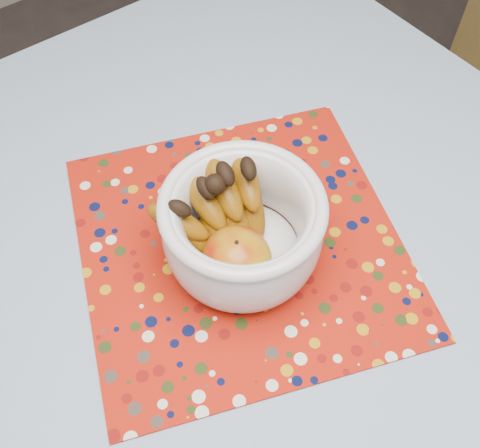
{
  "coord_description": "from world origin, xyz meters",
  "views": [
    {
      "loc": [
        -0.14,
        -0.24,
        1.42
      ],
      "look_at": [
        0.1,
        0.08,
        0.84
      ],
      "focal_mm": 42.0,
      "sensor_mm": 36.0,
      "label": 1
    }
  ],
  "objects": [
    {
      "name": "table",
      "position": [
        0.0,
        0.0,
        0.67
      ],
      "size": [
        1.2,
        1.2,
        0.75
      ],
      "color": "brown",
      "rests_on": "ground"
    },
    {
      "name": "tablecloth",
      "position": [
        0.0,
        0.0,
        0.76
      ],
      "size": [
        1.32,
        1.32,
        0.01
      ],
      "primitive_type": "cube",
      "color": "slate",
      "rests_on": "table"
    },
    {
      "name": "fruit_bowl",
      "position": [
        0.09,
        0.08,
        0.83
      ],
      "size": [
        0.23,
        0.21,
        0.15
      ],
      "color": "silver",
      "rests_on": "placemat"
    },
    {
      "name": "placemat",
      "position": [
        0.11,
        0.09,
        0.76
      ],
      "size": [
        0.56,
        0.56,
        0.0
      ],
      "primitive_type": "cube",
      "rotation": [
        0.0,
        0.0,
        -0.36
      ],
      "color": "#9C1508",
      "rests_on": "tablecloth"
    }
  ]
}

